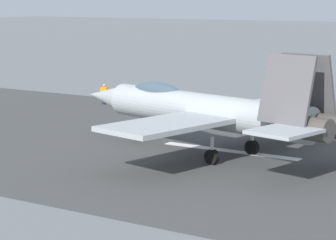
% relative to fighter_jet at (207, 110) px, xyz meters
% --- Properties ---
extents(ground_plane, '(400.00, 400.00, 0.00)m').
position_rel_fighter_jet_xyz_m(ground_plane, '(-1.64, -1.30, -2.37)').
color(ground_plane, slate).
extents(runway_strip, '(240.00, 26.00, 0.02)m').
position_rel_fighter_jet_xyz_m(runway_strip, '(-1.66, -1.30, -2.36)').
color(runway_strip, '#3E3F3F').
rests_on(runway_strip, ground).
extents(fighter_jet, '(17.81, 14.67, 5.56)m').
position_rel_fighter_jet_xyz_m(fighter_jet, '(0.00, 0.00, 0.00)').
color(fighter_jet, '#A0A7A8').
rests_on(fighter_jet, ground).
extents(crew_person, '(0.68, 0.38, 1.57)m').
position_rel_fighter_jet_xyz_m(crew_person, '(15.45, -11.40, -1.58)').
color(crew_person, '#1E2338').
rests_on(crew_person, ground).
extents(marker_cone_mid, '(0.44, 0.44, 0.55)m').
position_rel_fighter_jet_xyz_m(marker_cone_mid, '(7.21, -14.37, -2.09)').
color(marker_cone_mid, orange).
rests_on(marker_cone_mid, ground).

